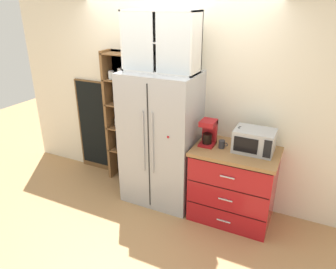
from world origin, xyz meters
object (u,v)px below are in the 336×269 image
object	(u,v)px
mug_charcoal	(222,144)
refrigerator	(161,139)
bottle_clear	(238,140)
chalkboard_menu	(95,126)
bottle_cobalt	(239,138)
coffee_maker	(209,132)
microwave	(254,141)

from	to	relation	value
mug_charcoal	refrigerator	bearing A→B (deg)	178.63
bottle_clear	chalkboard_menu	distance (m)	2.30
refrigerator	mug_charcoal	bearing A→B (deg)	-1.37
mug_charcoal	bottle_clear	world-z (taller)	bottle_clear
refrigerator	bottle_clear	distance (m)	0.98
bottle_clear	bottle_cobalt	world-z (taller)	bottle_clear
mug_charcoal	bottle_clear	bearing A→B (deg)	16.65
coffee_maker	bottle_clear	bearing A→B (deg)	3.51
refrigerator	bottle_cobalt	bearing A→B (deg)	4.70
coffee_maker	mug_charcoal	world-z (taller)	coffee_maker
coffee_maker	chalkboard_menu	world-z (taller)	chalkboard_menu
mug_charcoal	coffee_maker	bearing A→B (deg)	170.63
microwave	bottle_cobalt	distance (m)	0.18
chalkboard_menu	bottle_clear	bearing A→B (deg)	-6.69
microwave	bottle_clear	xyz separation A→B (m)	(-0.18, -0.02, -0.01)
bottle_clear	bottle_cobalt	size ratio (longest dim) A/B	1.02
refrigerator	microwave	size ratio (longest dim) A/B	3.91
refrigerator	microwave	bearing A→B (deg)	2.60
microwave	bottle_cobalt	world-z (taller)	same
coffee_maker	bottle_cobalt	size ratio (longest dim) A/B	1.19
refrigerator	chalkboard_menu	size ratio (longest dim) A/B	1.21
refrigerator	microwave	distance (m)	1.16
refrigerator	bottle_clear	xyz separation A→B (m)	(0.97, 0.03, 0.17)
coffee_maker	mug_charcoal	xyz separation A→B (m)	(0.18, -0.03, -0.11)
mug_charcoal	chalkboard_menu	size ratio (longest dim) A/B	0.08
mug_charcoal	bottle_cobalt	distance (m)	0.21
chalkboard_menu	refrigerator	bearing A→B (deg)	-12.92
microwave	bottle_cobalt	xyz separation A→B (m)	(-0.18, 0.03, -0.02)
mug_charcoal	bottle_clear	size ratio (longest dim) A/B	0.41
chalkboard_menu	coffee_maker	bearing A→B (deg)	-8.50
coffee_maker	bottle_cobalt	distance (m)	0.35
mug_charcoal	chalkboard_menu	xyz separation A→B (m)	(-2.09, 0.32, -0.25)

